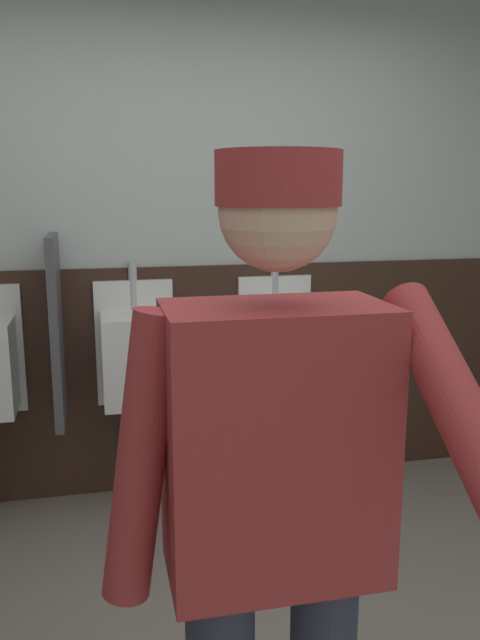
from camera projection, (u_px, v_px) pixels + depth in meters
wall_back at (183, 222)px, 3.36m from camera, size 4.40×0.12×2.88m
wainscot_band_back at (187, 378)px, 3.45m from camera, size 3.80×0.03×1.21m
urinal_middle at (137, 357)px, 3.22m from camera, size 0.40×0.34×1.24m
urinal_right at (280, 349)px, 3.38m from camera, size 0.40×0.34×1.24m
privacy_divider_panel at (57, 330)px, 3.04m from camera, size 0.04×0.40×0.90m
person at (275, 516)px, 1.25m from camera, size 0.64×0.60×1.68m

